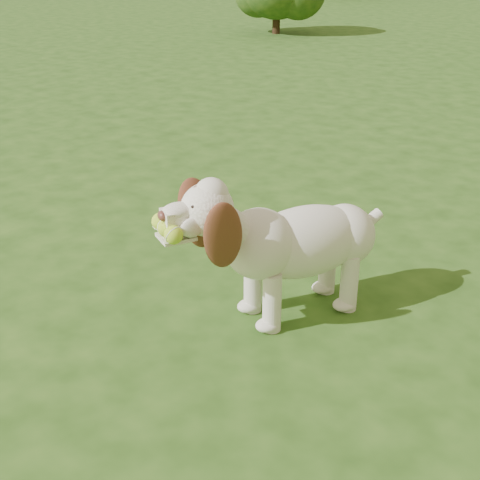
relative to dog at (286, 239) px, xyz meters
The scene contains 2 objects.
ground 0.42m from the dog, 58.17° to the left, with size 80.00×80.00×0.00m, color #214313.
dog is the anchor object (origin of this frame).
Camera 1 is at (1.42, -2.29, 1.59)m, focal length 50.00 mm.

